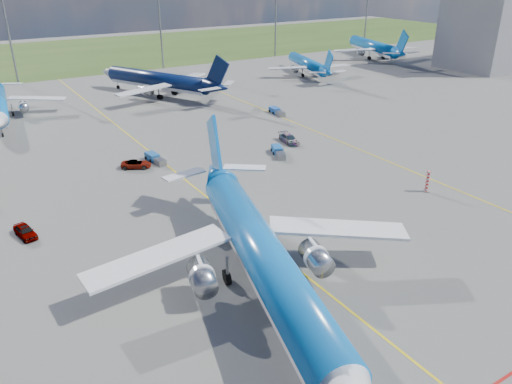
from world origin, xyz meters
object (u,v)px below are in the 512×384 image
service_car_b (136,164)px  baggage_tug_w (278,152)px  bg_jet_ene (372,58)px  bg_jet_ne (307,75)px  warning_post (428,181)px  baggage_tug_c (155,159)px  main_airliner (264,295)px  service_car_c (289,139)px  bg_jet_nnw (2,120)px  service_car_a (25,231)px  baggage_tug_e (277,111)px  bg_jet_n (159,95)px

service_car_b → baggage_tug_w: service_car_b is taller
bg_jet_ene → bg_jet_ne: bearing=34.0°
service_car_b → bg_jet_ene: bearing=-35.3°
warning_post → service_car_b: warning_post is taller
baggage_tug_w → baggage_tug_c: baggage_tug_w is taller
warning_post → service_car_b: size_ratio=0.67×
baggage_tug_c → main_airliner: bearing=-102.0°
service_car_c → baggage_tug_c: 23.26m
warning_post → baggage_tug_c: size_ratio=0.59×
baggage_tug_w → baggage_tug_c: bearing=179.0°
main_airliner → baggage_tug_c: (4.29, 37.97, 0.52)m
bg_jet_ene → service_car_c: bg_jet_ene is taller
warning_post → baggage_tug_w: 24.16m
bg_jet_nnw → bg_jet_ne: bg_jet_nnw is taller
service_car_a → baggage_tug_c: (21.14, 14.61, -0.16)m
bg_jet_ene → baggage_tug_e: size_ratio=7.74×
bg_jet_nnw → bg_jet_ne: 78.56m
bg_jet_n → service_car_a: 67.04m
bg_jet_nnw → baggage_tug_e: bg_jet_nnw is taller
main_airliner → baggage_tug_w: bearing=68.5°
bg_jet_ne → bg_jet_ene: 37.13m
bg_jet_n → service_car_c: (6.07, -44.21, 0.72)m
main_airliner → service_car_c: 43.86m
bg_jet_ne → bg_jet_ene: bearing=-146.3°
bg_jet_nnw → bg_jet_n: 34.27m
bg_jet_ene → warning_post: bearing=66.5°
bg_jet_ne → baggage_tug_e: (-29.77, -28.82, 0.53)m
bg_jet_ene → baggage_tug_e: (-65.22, -39.89, 0.53)m
service_car_a → service_car_b: service_car_a is taller
bg_jet_n → service_car_b: bearing=38.1°
bg_jet_nnw → service_car_a: bg_jet_nnw is taller
bg_jet_n → baggage_tug_w: 48.25m
bg_jet_n → service_car_b: size_ratio=8.97×
service_car_c → bg_jet_n: bearing=105.7°
baggage_tug_c → warning_post: bearing=-53.7°
service_car_c → baggage_tug_w: service_car_c is taller
bg_jet_ene → main_airliner: main_airliner is taller
bg_jet_nnw → main_airliner: 76.88m
main_airliner → service_car_a: (-16.85, 23.36, 0.68)m
service_car_a → baggage_tug_w: size_ratio=0.76×
warning_post → bg_jet_ne: size_ratio=0.09×
bg_jet_nnw → bg_jet_ene: size_ratio=0.89×
service_car_c → bg_jet_ene: bearing=45.2°
bg_jet_nnw → bg_jet_ene: 114.87m
service_car_a → bg_jet_n: bearing=44.0°
bg_jet_nnw → service_car_c: (40.23, -41.43, 0.72)m
bg_jet_n → baggage_tug_w: (1.12, -48.23, 0.54)m
service_car_c → baggage_tug_w: 6.38m
warning_post → service_car_a: size_ratio=0.75×
bg_jet_ene → baggage_tug_w: bg_jet_ene is taller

